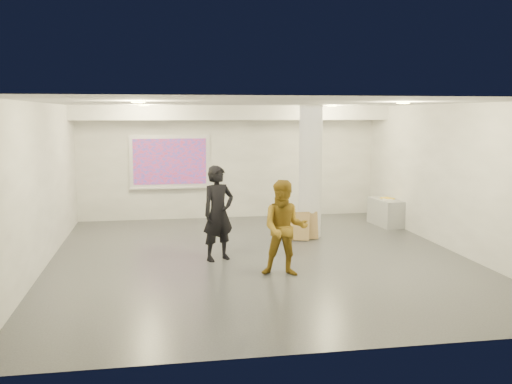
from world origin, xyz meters
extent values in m
cube|color=#36383D|center=(0.00, 0.00, 0.00)|extent=(8.00, 9.00, 0.01)
cube|color=silver|center=(0.00, 0.00, 3.00)|extent=(8.00, 9.00, 0.01)
cube|color=beige|center=(0.00, 4.50, 1.50)|extent=(8.00, 0.01, 3.00)
cube|color=beige|center=(0.00, -4.50, 1.50)|extent=(8.00, 0.01, 3.00)
cube|color=beige|center=(-4.00, 0.00, 1.50)|extent=(0.01, 9.00, 3.00)
cube|color=beige|center=(4.00, 0.00, 1.50)|extent=(0.01, 9.00, 3.00)
cube|color=silver|center=(0.00, 3.95, 2.82)|extent=(8.00, 1.10, 0.36)
cylinder|color=#FFFA7F|center=(-2.20, 2.50, 2.98)|extent=(0.22, 0.22, 0.02)
cylinder|color=#FFFA7F|center=(2.20, 2.50, 2.98)|extent=(0.22, 0.22, 0.02)
cylinder|color=#FFFA7F|center=(-2.20, -1.50, 2.98)|extent=(0.22, 0.22, 0.02)
cylinder|color=#FFFA7F|center=(2.20, -1.50, 2.98)|extent=(0.22, 0.22, 0.02)
cylinder|color=silver|center=(1.50, 1.80, 1.50)|extent=(0.52, 0.52, 3.00)
cube|color=silver|center=(-1.60, 4.46, 1.55)|extent=(2.10, 0.06, 1.40)
cube|color=#0548BC|center=(-1.60, 4.42, 1.55)|extent=(1.90, 0.01, 1.20)
cube|color=silver|center=(-1.60, 4.40, 0.85)|extent=(2.10, 0.08, 0.04)
cube|color=#989C9E|center=(3.72, 2.70, 0.33)|extent=(0.57, 1.18, 0.67)
cube|color=silver|center=(3.71, 2.55, 0.68)|extent=(0.32, 0.36, 0.02)
cube|color=yellow|center=(3.77, 2.73, 0.68)|extent=(0.30, 0.35, 0.03)
cube|color=olive|center=(1.32, 1.51, 0.30)|extent=(0.57, 0.23, 0.61)
cube|color=olive|center=(1.11, 1.43, 0.29)|extent=(0.59, 0.41, 0.58)
imported|color=black|center=(-0.80, 0.01, 0.91)|extent=(0.79, 0.68, 1.83)
imported|color=olive|center=(0.22, -1.25, 0.84)|extent=(0.94, 0.80, 1.67)
camera|label=1|loc=(-1.93, -10.68, 2.80)|focal=40.00mm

